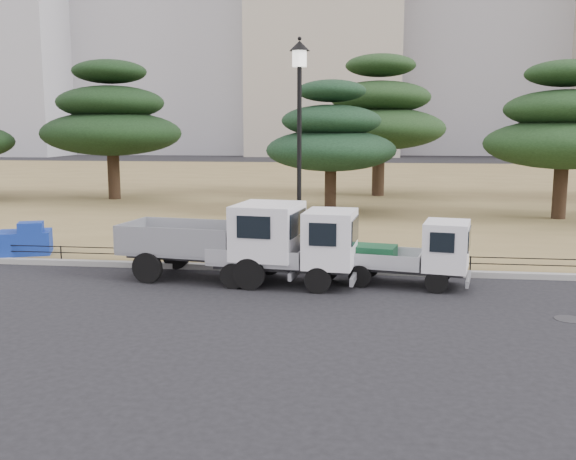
# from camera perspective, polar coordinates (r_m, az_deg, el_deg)

# --- Properties ---
(ground) EXTENTS (220.00, 220.00, 0.00)m
(ground) POSITION_cam_1_polar(r_m,az_deg,el_deg) (15.83, -0.95, -5.78)
(ground) COLOR black
(lawn) EXTENTS (120.00, 56.00, 0.15)m
(lawn) POSITION_cam_1_polar(r_m,az_deg,el_deg) (45.96, 4.68, 4.05)
(lawn) COLOR olive
(lawn) RESTS_ON ground
(curb) EXTENTS (120.00, 0.25, 0.16)m
(curb) POSITION_cam_1_polar(r_m,az_deg,el_deg) (18.31, 0.25, -3.48)
(curb) COLOR gray
(curb) RESTS_ON ground
(truck_large) EXTENTS (5.02, 2.49, 2.10)m
(truck_large) POSITION_cam_1_polar(r_m,az_deg,el_deg) (17.27, -5.86, -0.61)
(truck_large) COLOR black
(truck_large) RESTS_ON ground
(truck_kei_front) EXTENTS (3.86, 1.92, 1.98)m
(truck_kei_front) POSITION_cam_1_polar(r_m,az_deg,el_deg) (16.62, 0.63, -1.59)
(truck_kei_front) COLOR black
(truck_kei_front) RESTS_ON ground
(truck_kei_rear) EXTENTS (3.47, 1.95, 1.71)m
(truck_kei_rear) POSITION_cam_1_polar(r_m,az_deg,el_deg) (16.90, 11.13, -2.03)
(truck_kei_rear) COLOR black
(truck_kei_rear) RESTS_ON ground
(street_lamp) EXTENTS (0.56, 0.56, 6.27)m
(street_lamp) POSITION_cam_1_polar(r_m,az_deg,el_deg) (18.16, 1.02, 10.11)
(street_lamp) COLOR black
(street_lamp) RESTS_ON lawn
(pipe_fence) EXTENTS (38.00, 0.04, 0.40)m
(pipe_fence) POSITION_cam_1_polar(r_m,az_deg,el_deg) (18.39, 0.31, -2.29)
(pipe_fence) COLOR black
(pipe_fence) RESTS_ON lawn
(tarp_pile) EXTENTS (1.86, 1.63, 1.03)m
(tarp_pile) POSITION_cam_1_polar(r_m,az_deg,el_deg) (21.68, -22.29, -0.90)
(tarp_pile) COLOR navy
(tarp_pile) RESTS_ON lawn
(manhole) EXTENTS (0.60, 0.60, 0.01)m
(manhole) POSITION_cam_1_polar(r_m,az_deg,el_deg) (15.12, 23.69, -7.26)
(manhole) COLOR #2D2D30
(manhole) RESTS_ON ground
(pine_west_near) EXTENTS (7.57, 7.57, 7.57)m
(pine_west_near) POSITION_cam_1_polar(r_m,az_deg,el_deg) (36.91, -15.42, 9.44)
(pine_west_near) COLOR black
(pine_west_near) RESTS_ON lawn
(pine_center_left) EXTENTS (5.97, 5.97, 6.07)m
(pine_center_left) POSITION_cam_1_polar(r_m,az_deg,el_deg) (29.64, 3.84, 8.25)
(pine_center_left) COLOR black
(pine_center_left) RESTS_ON lawn
(pine_center_right) EXTENTS (7.60, 7.60, 8.07)m
(pine_center_right) POSITION_cam_1_polar(r_m,az_deg,el_deg) (37.78, 8.14, 10.12)
(pine_center_right) COLOR black
(pine_center_right) RESTS_ON lawn
(pine_east_near) EXTENTS (6.69, 6.69, 6.75)m
(pine_east_near) POSITION_cam_1_polar(r_m,az_deg,el_deg) (30.13, 23.33, 8.31)
(pine_east_near) COLOR black
(pine_east_near) RESTS_ON lawn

